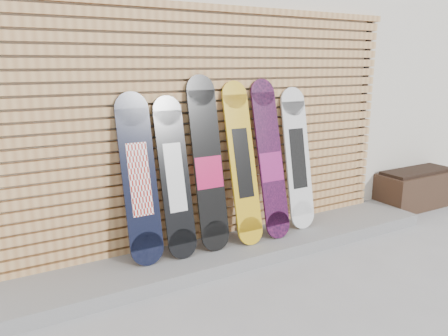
{
  "coord_description": "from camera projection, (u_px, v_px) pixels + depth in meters",
  "views": [
    {
      "loc": [
        -2.06,
        -2.63,
        1.79
      ],
      "look_at": [
        -0.13,
        0.75,
        0.85
      ],
      "focal_mm": 35.0,
      "sensor_mm": 36.0,
      "label": 1
    }
  ],
  "objects": [
    {
      "name": "slat_wall",
      "position": [
        211.0,
        126.0,
        4.09
      ],
      "size": [
        4.26,
        0.08,
        2.29
      ],
      "color": "tan",
      "rests_on": "ground"
    },
    {
      "name": "concrete_step",
      "position": [
        226.0,
        251.0,
        4.12
      ],
      "size": [
        4.6,
        0.7,
        0.12
      ],
      "primitive_type": "cube",
      "color": "slate",
      "rests_on": "ground"
    },
    {
      "name": "snowboard_3",
      "position": [
        242.0,
        163.0,
        4.09
      ],
      "size": [
        0.27,
        0.39,
        1.51
      ],
      "color": "gold",
      "rests_on": "concrete_step"
    },
    {
      "name": "snowboard_4",
      "position": [
        270.0,
        160.0,
        4.24
      ],
      "size": [
        0.27,
        0.39,
        1.52
      ],
      "color": "black",
      "rests_on": "concrete_step"
    },
    {
      "name": "snowboard_1",
      "position": [
        175.0,
        178.0,
        3.79
      ],
      "size": [
        0.27,
        0.35,
        1.4
      ],
      "color": "black",
      "rests_on": "concrete_step"
    },
    {
      "name": "snowboard_2",
      "position": [
        208.0,
        165.0,
        3.93
      ],
      "size": [
        0.28,
        0.35,
        1.57
      ],
      "color": "black",
      "rests_on": "concrete_step"
    },
    {
      "name": "snowboard_0",
      "position": [
        139.0,
        179.0,
        3.65
      ],
      "size": [
        0.29,
        0.32,
        1.44
      ],
      "color": "black",
      "rests_on": "concrete_step"
    },
    {
      "name": "building",
      "position": [
        168.0,
        62.0,
        6.4
      ],
      "size": [
        12.0,
        5.0,
        3.6
      ],
      "primitive_type": "cube",
      "color": "beige",
      "rests_on": "ground"
    },
    {
      "name": "snowboard_5",
      "position": [
        298.0,
        158.0,
        4.47
      ],
      "size": [
        0.29,
        0.31,
        1.43
      ],
      "color": "silver",
      "rests_on": "concrete_step"
    },
    {
      "name": "ground",
      "position": [
        282.0,
        284.0,
        3.63
      ],
      "size": [
        80.0,
        80.0,
        0.0
      ],
      "primitive_type": "plane",
      "color": "gray",
      "rests_on": "ground"
    },
    {
      "name": "planter_box",
      "position": [
        415.0,
        188.0,
        5.53
      ],
      "size": [
        1.07,
        0.45,
        0.48
      ],
      "color": "#2F1F15",
      "rests_on": "ground"
    }
  ]
}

